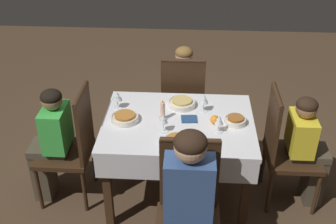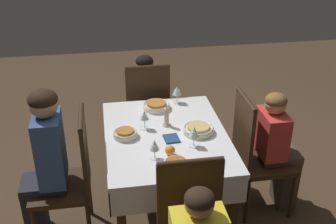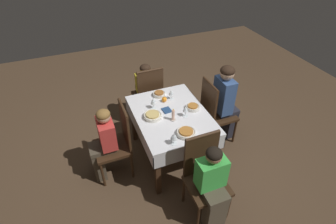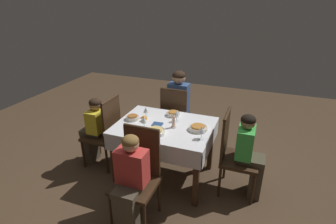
{
  "view_description": "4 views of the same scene",
  "coord_description": "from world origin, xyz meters",
  "px_view_note": "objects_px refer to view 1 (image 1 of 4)",
  "views": [
    {
      "loc": [
        -0.08,
        2.72,
        2.51
      ],
      "look_at": [
        0.08,
        0.04,
        0.86
      ],
      "focal_mm": 45.0,
      "sensor_mm": 36.0,
      "label": 1
    },
    {
      "loc": [
        -2.62,
        0.41,
        2.33
      ],
      "look_at": [
        0.07,
        -0.03,
        0.89
      ],
      "focal_mm": 45.0,
      "sensor_mm": 36.0,
      "label": 2
    },
    {
      "loc": [
        2.37,
        -0.99,
        2.78
      ],
      "look_at": [
        0.05,
        -0.06,
        0.83
      ],
      "focal_mm": 28.0,
      "sensor_mm": 36.0,
      "label": 3
    },
    {
      "loc": [
        1.04,
        -2.64,
        2.18
      ],
      "look_at": [
        0.02,
        0.06,
        0.9
      ],
      "focal_mm": 28.0,
      "sensor_mm": 36.0,
      "label": 4
    }
  ],
  "objects_px": {
    "bowl_north": "(176,141)",
    "wine_glass_north": "(163,119)",
    "person_child_green": "(51,140)",
    "wine_glass_south": "(204,99)",
    "orange_fruit": "(215,120)",
    "napkin_red_folded": "(189,119)",
    "wine_glass_east": "(117,96)",
    "candle_centerpiece": "(163,112)",
    "bowl_south": "(182,103)",
    "person_child_red": "(183,89)",
    "chair_east": "(73,143)",
    "chair_west": "(284,146)",
    "dining_table": "(178,132)",
    "person_adult_denim": "(188,209)",
    "wine_glass_west": "(219,121)",
    "chair_south": "(183,100)",
    "bowl_east": "(125,117)",
    "bowl_west": "(235,120)",
    "person_child_yellow": "(307,147)",
    "chair_north": "(188,207)"
  },
  "relations": [
    {
      "from": "wine_glass_east",
      "to": "candle_centerpiece",
      "type": "relative_size",
      "value": 0.86
    },
    {
      "from": "orange_fruit",
      "to": "napkin_red_folded",
      "type": "bearing_deg",
      "value": -12.44
    },
    {
      "from": "dining_table",
      "to": "bowl_south",
      "type": "xyz_separation_m",
      "value": [
        -0.02,
        -0.24,
        0.13
      ]
    },
    {
      "from": "person_child_green",
      "to": "napkin_red_folded",
      "type": "xyz_separation_m",
      "value": [
        -1.1,
        -0.07,
        0.2
      ]
    },
    {
      "from": "wine_glass_south",
      "to": "napkin_red_folded",
      "type": "height_order",
      "value": "wine_glass_south"
    },
    {
      "from": "chair_south",
      "to": "wine_glass_west",
      "type": "relative_size",
      "value": 7.15
    },
    {
      "from": "wine_glass_east",
      "to": "orange_fruit",
      "type": "height_order",
      "value": "wine_glass_east"
    },
    {
      "from": "wine_glass_east",
      "to": "chair_east",
      "type": "bearing_deg",
      "value": 32.42
    },
    {
      "from": "chair_west",
      "to": "wine_glass_north",
      "type": "bearing_deg",
      "value": 100.13
    },
    {
      "from": "chair_south",
      "to": "wine_glass_west",
      "type": "distance_m",
      "value": 0.93
    },
    {
      "from": "chair_north",
      "to": "person_child_red",
      "type": "height_order",
      "value": "person_child_red"
    },
    {
      "from": "wine_glass_west",
      "to": "orange_fruit",
      "type": "distance_m",
      "value": 0.13
    },
    {
      "from": "wine_glass_east",
      "to": "wine_glass_south",
      "type": "bearing_deg",
      "value": 179.37
    },
    {
      "from": "chair_north",
      "to": "person_child_red",
      "type": "bearing_deg",
      "value": 92.82
    },
    {
      "from": "bowl_south",
      "to": "napkin_red_folded",
      "type": "distance_m",
      "value": 0.22
    },
    {
      "from": "chair_west",
      "to": "bowl_east",
      "type": "bearing_deg",
      "value": 91.76
    },
    {
      "from": "person_adult_denim",
      "to": "wine_glass_west",
      "type": "bearing_deg",
      "value": 74.41
    },
    {
      "from": "chair_west",
      "to": "bowl_west",
      "type": "height_order",
      "value": "chair_west"
    },
    {
      "from": "person_child_red",
      "to": "bowl_south",
      "type": "distance_m",
      "value": 0.68
    },
    {
      "from": "bowl_east",
      "to": "wine_glass_north",
      "type": "bearing_deg",
      "value": 156.89
    },
    {
      "from": "wine_glass_east",
      "to": "chair_south",
      "type": "bearing_deg",
      "value": -134.21
    },
    {
      "from": "candle_centerpiece",
      "to": "orange_fruit",
      "type": "bearing_deg",
      "value": 174.24
    },
    {
      "from": "chair_east",
      "to": "orange_fruit",
      "type": "relative_size",
      "value": 14.56
    },
    {
      "from": "bowl_north",
      "to": "candle_centerpiece",
      "type": "xyz_separation_m",
      "value": [
        0.12,
        -0.32,
        0.04
      ]
    },
    {
      "from": "wine_glass_north",
      "to": "orange_fruit",
      "type": "relative_size",
      "value": 2.15
    },
    {
      "from": "bowl_west",
      "to": "bowl_east",
      "type": "bearing_deg",
      "value": 0.74
    },
    {
      "from": "chair_west",
      "to": "person_child_green",
      "type": "distance_m",
      "value": 1.86
    },
    {
      "from": "bowl_north",
      "to": "bowl_east",
      "type": "xyz_separation_m",
      "value": [
        0.41,
        -0.28,
        -0.0
      ]
    },
    {
      "from": "candle_centerpiece",
      "to": "chair_south",
      "type": "bearing_deg",
      "value": -101.68
    },
    {
      "from": "person_adult_denim",
      "to": "chair_south",
      "type": "bearing_deg",
      "value": 92.84
    },
    {
      "from": "person_child_green",
      "to": "bowl_north",
      "type": "xyz_separation_m",
      "value": [
        -1.01,
        0.25,
        0.22
      ]
    },
    {
      "from": "dining_table",
      "to": "person_child_yellow",
      "type": "xyz_separation_m",
      "value": [
        -1.02,
        -0.03,
        -0.11
      ]
    },
    {
      "from": "wine_glass_north",
      "to": "bowl_east",
      "type": "bearing_deg",
      "value": -23.11
    },
    {
      "from": "person_child_red",
      "to": "bowl_east",
      "type": "height_order",
      "value": "person_child_red"
    },
    {
      "from": "chair_south",
      "to": "bowl_south",
      "type": "distance_m",
      "value": 0.52
    },
    {
      "from": "chair_east",
      "to": "bowl_west",
      "type": "bearing_deg",
      "value": 91.88
    },
    {
      "from": "chair_west",
      "to": "napkin_red_folded",
      "type": "relative_size",
      "value": 7.85
    },
    {
      "from": "dining_table",
      "to": "person_child_red",
      "type": "bearing_deg",
      "value": -91.08
    },
    {
      "from": "bowl_north",
      "to": "wine_glass_north",
      "type": "bearing_deg",
      "value": -56.61
    },
    {
      "from": "bowl_north",
      "to": "bowl_south",
      "type": "relative_size",
      "value": 0.77
    },
    {
      "from": "chair_south",
      "to": "bowl_south",
      "type": "relative_size",
      "value": 4.47
    },
    {
      "from": "chair_west",
      "to": "bowl_west",
      "type": "distance_m",
      "value": 0.47
    },
    {
      "from": "chair_east",
      "to": "person_child_yellow",
      "type": "height_order",
      "value": "chair_east"
    },
    {
      "from": "chair_east",
      "to": "candle_centerpiece",
      "type": "xyz_separation_m",
      "value": [
        -0.72,
        -0.07,
        0.28
      ]
    },
    {
      "from": "wine_glass_south",
      "to": "candle_centerpiece",
      "type": "distance_m",
      "value": 0.35
    },
    {
      "from": "wine_glass_south",
      "to": "orange_fruit",
      "type": "xyz_separation_m",
      "value": [
        -0.08,
        0.18,
        -0.07
      ]
    },
    {
      "from": "chair_north",
      "to": "bowl_east",
      "type": "relative_size",
      "value": 4.64
    },
    {
      "from": "chair_south",
      "to": "bowl_east",
      "type": "relative_size",
      "value": 4.64
    },
    {
      "from": "bowl_east",
      "to": "candle_centerpiece",
      "type": "distance_m",
      "value": 0.29
    },
    {
      "from": "chair_north",
      "to": "person_adult_denim",
      "type": "relative_size",
      "value": 0.84
    }
  ]
}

